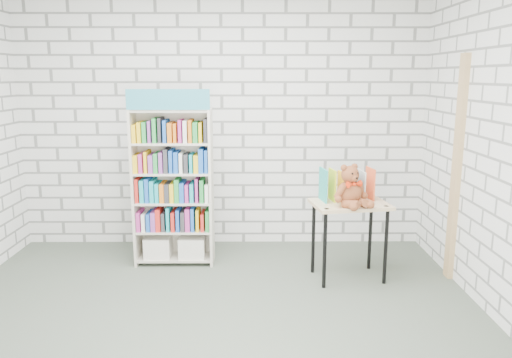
{
  "coord_description": "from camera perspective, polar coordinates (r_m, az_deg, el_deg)",
  "views": [
    {
      "loc": [
        0.34,
        -3.56,
        1.9
      ],
      "look_at": [
        0.37,
        0.95,
        0.97
      ],
      "focal_mm": 35.0,
      "sensor_mm": 36.0,
      "label": 1
    }
  ],
  "objects": [
    {
      "name": "table_books",
      "position": [
        4.8,
        10.31,
        -0.69
      ],
      "size": [
        0.51,
        0.29,
        0.29
      ],
      "color": "teal",
      "rests_on": "display_table"
    },
    {
      "name": "teddy_bear",
      "position": [
        4.58,
        10.78,
        -1.17
      ],
      "size": [
        0.36,
        0.34,
        0.38
      ],
      "color": "brown",
      "rests_on": "display_table"
    },
    {
      "name": "display_table",
      "position": [
        4.75,
        10.66,
        -3.89
      ],
      "size": [
        0.76,
        0.58,
        0.74
      ],
      "color": "tan",
      "rests_on": "ground"
    },
    {
      "name": "door_trim",
      "position": [
        4.96,
        21.93,
        0.99
      ],
      "size": [
        0.05,
        0.12,
        2.1
      ],
      "primitive_type": "cube",
      "color": "tan",
      "rests_on": "ground"
    },
    {
      "name": "room_shell",
      "position": [
        3.58,
        -5.94,
        9.79
      ],
      "size": [
        4.52,
        4.02,
        2.81
      ],
      "color": "silver",
      "rests_on": "ground"
    },
    {
      "name": "ground",
      "position": [
        4.05,
        -5.39,
        -16.3
      ],
      "size": [
        4.5,
        4.5,
        0.0
      ],
      "primitive_type": "plane",
      "color": "#475144",
      "rests_on": "ground"
    },
    {
      "name": "bookshelf",
      "position": [
        5.1,
        -9.42,
        -0.77
      ],
      "size": [
        0.79,
        0.31,
        1.78
      ],
      "color": "beige",
      "rests_on": "ground"
    }
  ]
}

